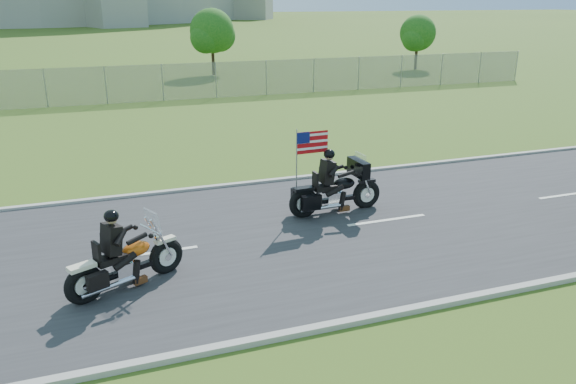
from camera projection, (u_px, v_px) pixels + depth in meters
name	position (u px, v px, depth m)	size (l,w,h in m)	color
ground	(235.00, 243.00, 13.16)	(420.00, 420.00, 0.00)	#3C581B
road	(235.00, 242.00, 13.15)	(120.00, 8.00, 0.04)	#28282B
curb_north	(202.00, 189.00, 16.75)	(120.00, 0.18, 0.12)	#9E9B93
curb_south	(294.00, 333.00, 9.53)	(120.00, 0.18, 0.12)	#9E9B93
fence	(45.00, 88.00, 29.08)	(60.00, 0.03, 2.00)	gray
tree_fence_near	(212.00, 33.00, 40.84)	(3.52, 3.28, 4.75)	#382316
tree_fence_far	(418.00, 35.00, 44.18)	(3.08, 2.87, 4.20)	#382316
motorcycle_lead	(125.00, 264.00, 10.94)	(2.39, 1.32, 1.72)	black
motorcycle_follow	(335.00, 192.00, 14.79)	(2.67, 0.88, 2.23)	black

